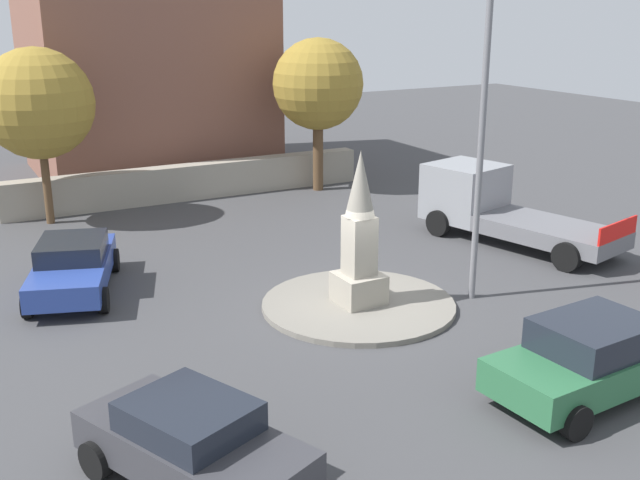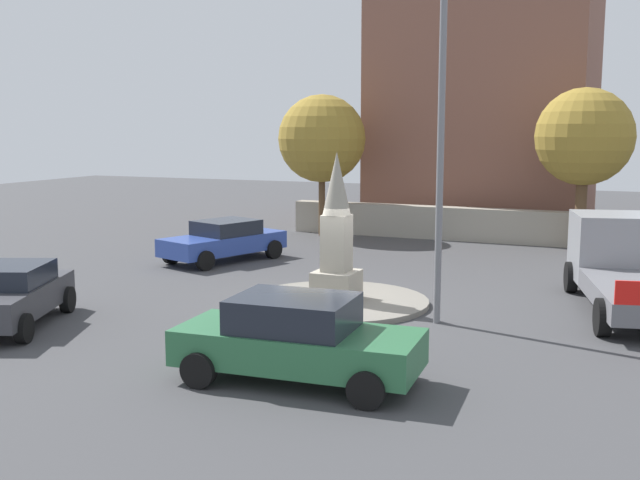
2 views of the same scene
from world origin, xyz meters
name	(u,v)px [view 2 (image 2 of 2)]	position (x,y,z in m)	size (l,w,h in m)	color
ground_plane	(336,304)	(0.00, 0.00, 0.00)	(80.00, 80.00, 0.00)	#424244
traffic_island	(336,302)	(0.00, 0.00, 0.07)	(4.76, 4.76, 0.13)	gray
monument	(337,237)	(0.00, 0.00, 1.74)	(1.07, 1.07, 3.78)	#9E9687
streetlamp	(441,109)	(0.86, 2.85, 4.92)	(3.28, 0.28, 8.16)	slate
car_green_passing	(297,338)	(5.89, 1.56, 0.80)	(2.20, 4.45, 1.55)	#2D6B42
car_dark_grey_approaching	(10,294)	(4.92, -6.06, 0.75)	(4.23, 3.00, 1.43)	#38383D
car_blue_parked_right	(224,240)	(-4.47, -5.85, 0.72)	(4.68, 3.11, 1.39)	#2D479E
truck_grey_waiting	(624,265)	(-2.79, 6.79, 1.05)	(6.66, 3.56, 2.21)	gray
stone_boundary_wall	(454,224)	(-12.37, 0.24, 0.66)	(13.86, 0.70, 1.32)	#9E9687
corner_building	(487,107)	(-18.09, 0.36, 5.42)	(9.28, 8.44, 10.85)	brown
tree_near_wall	(584,137)	(-11.28, 5.12, 4.15)	(3.50, 3.50, 5.93)	brown
tree_mid_cluster	(322,139)	(-11.48, -5.17, 4.03)	(3.62, 3.62, 5.85)	brown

